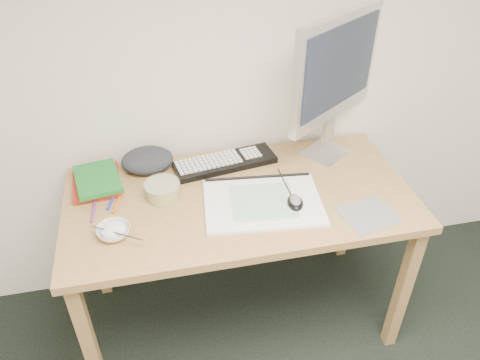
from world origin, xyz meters
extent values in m
plane|color=white|center=(0.00, 1.80, 1.30)|extent=(3.60, 0.00, 3.60)
cube|color=#AB884E|center=(-0.89, 1.13, 0.36)|extent=(0.05, 0.05, 0.71)
cube|color=#AB884E|center=(0.41, 1.13, 0.36)|extent=(0.05, 0.05, 0.71)
cube|color=#AB884E|center=(-0.89, 1.73, 0.36)|extent=(0.05, 0.05, 0.71)
cube|color=#AB884E|center=(0.41, 1.73, 0.36)|extent=(0.05, 0.05, 0.71)
cube|color=#AB884E|center=(-0.24, 1.43, 0.73)|extent=(1.40, 0.70, 0.03)
cube|color=gray|center=(0.22, 1.21, 0.75)|extent=(0.23, 0.21, 0.00)
cube|color=white|center=(-0.16, 1.36, 0.76)|extent=(0.49, 0.38, 0.01)
cube|color=black|center=(-0.26, 1.66, 0.76)|extent=(0.47, 0.21, 0.03)
cube|color=silver|center=(0.21, 1.65, 0.75)|extent=(0.25, 0.25, 0.01)
cube|color=silver|center=(0.21, 1.65, 0.84)|extent=(0.06, 0.05, 0.18)
cube|color=silver|center=(0.21, 1.65, 1.16)|extent=(0.47, 0.34, 0.44)
cube|color=black|center=(0.21, 1.65, 1.18)|extent=(0.41, 0.29, 0.35)
ellipsoid|color=black|center=(-0.04, 1.32, 0.78)|extent=(0.08, 0.11, 0.03)
imported|color=silver|center=(-0.74, 1.30, 0.77)|extent=(0.15, 0.15, 0.04)
cylinder|color=silver|center=(-0.73, 1.26, 0.79)|extent=(0.19, 0.13, 0.02)
cylinder|color=gold|center=(-0.54, 1.48, 0.78)|extent=(0.17, 0.17, 0.07)
cube|color=maroon|center=(-0.81, 1.63, 0.76)|extent=(0.20, 0.26, 0.02)
cube|color=#1B6F28|center=(-0.80, 1.62, 0.79)|extent=(0.21, 0.26, 0.02)
ellipsoid|color=#222428|center=(-0.59, 1.71, 0.79)|extent=(0.22, 0.20, 0.08)
cylinder|color=pink|center=(-0.28, 1.50, 0.75)|extent=(0.17, 0.03, 0.01)
cylinder|color=tan|center=(-0.20, 1.51, 0.75)|extent=(0.16, 0.09, 0.01)
cylinder|color=black|center=(-0.13, 1.53, 0.75)|extent=(0.16, 0.01, 0.01)
cylinder|color=#212EB4|center=(-0.75, 1.50, 0.76)|extent=(0.05, 0.12, 0.01)
cylinder|color=orange|center=(-0.72, 1.48, 0.76)|extent=(0.05, 0.13, 0.01)
cylinder|color=#7C2893|center=(-0.82, 1.44, 0.76)|extent=(0.02, 0.12, 0.01)
camera|label=1|loc=(-0.56, -0.03, 1.92)|focal=35.00mm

